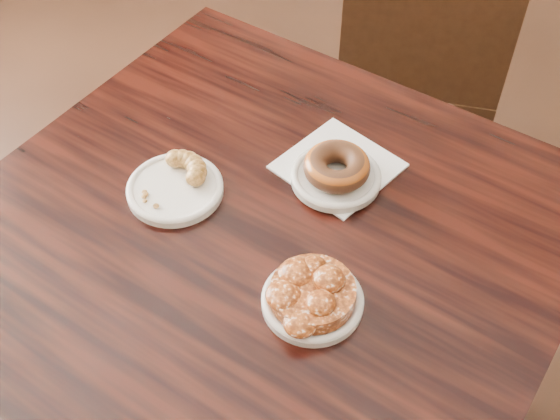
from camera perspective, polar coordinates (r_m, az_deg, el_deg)
The scene contains 9 objects.
cafe_table at distance 1.36m, azimuth -1.58°, elevation -12.11°, with size 0.88×0.88×0.75m, color black.
chair_far at distance 1.91m, azimuth 11.43°, elevation 11.94°, with size 0.43×0.43×0.90m, color black, non-canonical shape.
napkin at distance 1.15m, azimuth 4.73°, elevation 3.58°, with size 0.17×0.17×0.00m, color white.
plate_donut at distance 1.12m, azimuth 4.56°, elevation 2.66°, with size 0.14×0.14×0.01m, color silver.
plate_cruller at distance 1.12m, azimuth -8.52°, elevation 1.68°, with size 0.15×0.15×0.01m, color white.
plate_fritter at distance 0.97m, azimuth 2.65°, elevation -7.40°, with size 0.14×0.14×0.01m, color silver.
glazed_donut at distance 1.10m, azimuth 4.64°, elevation 3.55°, with size 0.11×0.11×0.04m, color #9A4316.
apple_fritter at distance 0.95m, azimuth 2.70°, elevation -6.56°, with size 0.16×0.16×0.04m, color #4C1C08, non-canonical shape.
cruller_fragment at distance 1.10m, azimuth -8.64°, elevation 2.40°, with size 0.11×0.11×0.03m, color brown, non-canonical shape.
Camera 1 is at (0.09, -0.69, 1.56)m, focal length 45.00 mm.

